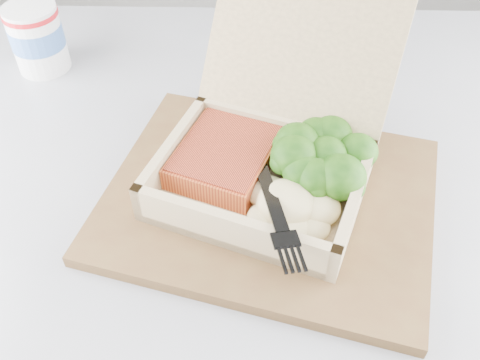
{
  "coord_description": "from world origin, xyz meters",
  "views": [
    {
      "loc": [
        -0.65,
        0.18,
        1.18
      ],
      "look_at": [
        -0.64,
        0.55,
        0.81
      ],
      "focal_mm": 40.0,
      "sensor_mm": 36.0,
      "label": 1
    }
  ],
  "objects_px": {
    "takeout_container": "(274,137)",
    "paper_cup": "(37,36)",
    "serving_tray": "(269,198)",
    "cafe_table": "(265,323)"
  },
  "relations": [
    {
      "from": "takeout_container",
      "to": "paper_cup",
      "type": "height_order",
      "value": "takeout_container"
    },
    {
      "from": "serving_tray",
      "to": "takeout_container",
      "type": "relative_size",
      "value": 1.07
    },
    {
      "from": "cafe_table",
      "to": "takeout_container",
      "type": "height_order",
      "value": "takeout_container"
    },
    {
      "from": "takeout_container",
      "to": "cafe_table",
      "type": "bearing_deg",
      "value": -70.16
    },
    {
      "from": "cafe_table",
      "to": "paper_cup",
      "type": "distance_m",
      "value": 0.48
    },
    {
      "from": "takeout_container",
      "to": "serving_tray",
      "type": "bearing_deg",
      "value": -74.93
    },
    {
      "from": "cafe_table",
      "to": "takeout_container",
      "type": "xyz_separation_m",
      "value": [
        0.0,
        0.07,
        0.26
      ]
    },
    {
      "from": "cafe_table",
      "to": "serving_tray",
      "type": "bearing_deg",
      "value": 92.85
    },
    {
      "from": "cafe_table",
      "to": "paper_cup",
      "type": "xyz_separation_m",
      "value": [
        -0.29,
        0.29,
        0.25
      ]
    },
    {
      "from": "cafe_table",
      "to": "takeout_container",
      "type": "bearing_deg",
      "value": 86.5
    }
  ]
}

